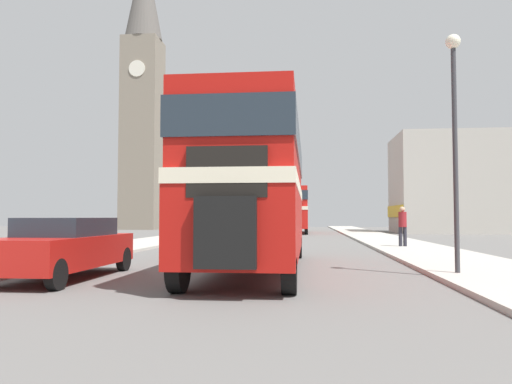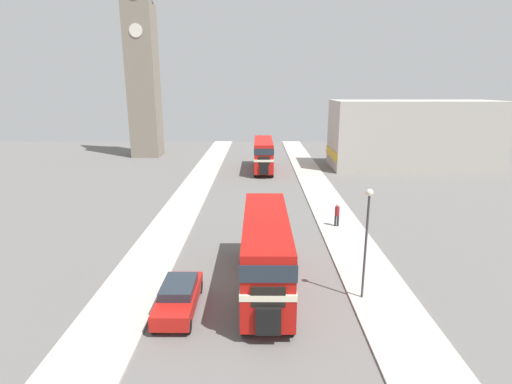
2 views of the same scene
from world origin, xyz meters
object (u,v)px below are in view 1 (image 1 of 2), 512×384
object	(u,v)px
double_decker_bus	(256,182)
pedestrian_walking	(403,224)
bus_distant	(295,207)
church_tower	(143,82)
car_parked_near	(64,247)
street_lamp	(454,115)

from	to	relation	value
double_decker_bus	pedestrian_walking	bearing A→B (deg)	59.45
bus_distant	church_tower	distance (m)	26.47
car_parked_near	church_tower	world-z (taller)	church_tower
pedestrian_walking	church_tower	distance (m)	44.49
car_parked_near	street_lamp	world-z (taller)	street_lamp
car_parked_near	street_lamp	bearing A→B (deg)	6.95
street_lamp	church_tower	bearing A→B (deg)	117.37
street_lamp	pedestrian_walking	bearing A→B (deg)	86.08
street_lamp	car_parked_near	bearing A→B (deg)	-173.05
car_parked_near	street_lamp	distance (m)	9.98
street_lamp	bus_distant	bearing A→B (deg)	98.13
church_tower	pedestrian_walking	bearing A→B (deg)	-54.65
double_decker_bus	bus_distant	xyz separation A→B (m)	(0.27, 32.11, -0.02)
bus_distant	street_lamp	distance (m)	33.70
double_decker_bus	bus_distant	bearing A→B (deg)	89.52
bus_distant	street_lamp	size ratio (longest dim) A/B	1.82
car_parked_near	pedestrian_walking	world-z (taller)	pedestrian_walking
bus_distant	pedestrian_walking	size ratio (longest dim) A/B	5.84
bus_distant	car_parked_near	distance (m)	34.81
bus_distant	pedestrian_walking	world-z (taller)	bus_distant
pedestrian_walking	church_tower	bearing A→B (deg)	125.35
double_decker_bus	street_lamp	bearing A→B (deg)	-13.57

